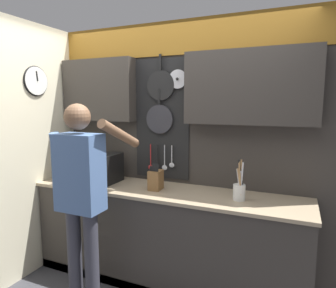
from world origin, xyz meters
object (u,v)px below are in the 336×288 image
Objects in this scene: utensil_crock at (239,190)px; microwave at (95,168)px; knife_block at (156,180)px; person at (81,188)px.

microwave is at bearing -179.92° from utensil_crock.
utensil_crock is at bearing 0.08° from microwave.
utensil_crock is (0.78, 0.00, -0.01)m from knife_block.
knife_block is at bearing -179.87° from utensil_crock.
knife_block is 0.70m from person.
person is (0.29, -0.57, -0.03)m from microwave.
microwave is 1.77× the size of knife_block.
person reaches higher than utensil_crock.
knife_block is (0.70, 0.00, -0.05)m from microwave.
microwave is 0.70m from knife_block.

